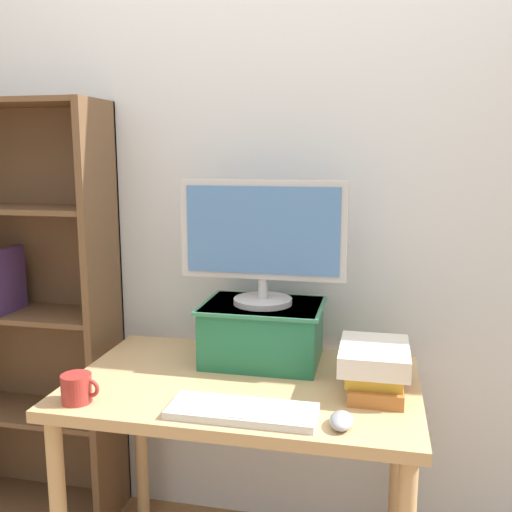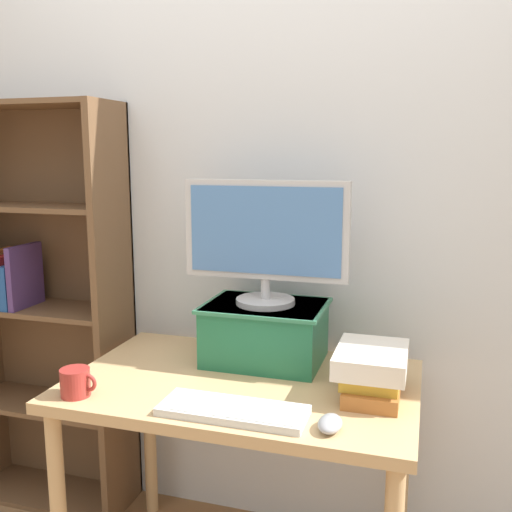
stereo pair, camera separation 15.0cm
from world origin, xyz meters
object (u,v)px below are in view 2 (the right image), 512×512
at_px(computer_mouse, 330,424).
at_px(desk, 243,407).
at_px(book_stack, 372,371).
at_px(computer_monitor, 265,238).
at_px(keyboard, 233,410).
at_px(bookshelf_unit, 40,304).
at_px(coffee_mug, 76,382).
at_px(riser_box, 265,331).

bearing_deg(computer_mouse, desk, 142.00).
height_order(desk, book_stack, book_stack).
xyz_separation_m(computer_monitor, keyboard, (0.03, -0.43, -0.43)).
relative_size(computer_monitor, keyboard, 1.37).
height_order(bookshelf_unit, keyboard, bookshelf_unit).
xyz_separation_m(bookshelf_unit, computer_mouse, (1.32, -0.55, -0.08)).
bearing_deg(desk, coffee_mug, -149.09).
height_order(riser_box, book_stack, riser_box).
xyz_separation_m(desk, bookshelf_unit, (-0.99, 0.30, 0.20)).
bearing_deg(coffee_mug, computer_mouse, 0.59).
relative_size(computer_monitor, coffee_mug, 4.87).
bearing_deg(coffee_mug, book_stack, 16.90).
distance_m(bookshelf_unit, coffee_mug, 0.79).
distance_m(computer_monitor, keyboard, 0.61).
xyz_separation_m(desk, riser_box, (0.02, 0.19, 0.21)).
bearing_deg(coffee_mug, riser_box, 44.14).
relative_size(bookshelf_unit, coffee_mug, 14.33).
distance_m(riser_box, coffee_mug, 0.65).
distance_m(computer_monitor, coffee_mug, 0.76).
relative_size(desk, book_stack, 4.13).
bearing_deg(riser_box, book_stack, -26.30).
height_order(computer_mouse, book_stack, book_stack).
xyz_separation_m(riser_box, coffee_mug, (-0.46, -0.45, -0.07)).
height_order(bookshelf_unit, book_stack, bookshelf_unit).
bearing_deg(bookshelf_unit, desk, -16.58).
height_order(desk, riser_box, riser_box).
relative_size(riser_box, coffee_mug, 3.57).
bearing_deg(book_stack, coffee_mug, -163.10).
relative_size(keyboard, coffee_mug, 3.56).
distance_m(keyboard, computer_mouse, 0.28).
xyz_separation_m(keyboard, coffee_mug, (-0.49, -0.02, 0.03)).
bearing_deg(computer_monitor, bookshelf_unit, 173.77).
bearing_deg(book_stack, keyboard, -146.34).
distance_m(riser_box, computer_mouse, 0.55).
distance_m(bookshelf_unit, book_stack, 1.44).
bearing_deg(book_stack, computer_monitor, 153.87).
distance_m(desk, book_stack, 0.45).
relative_size(keyboard, book_stack, 1.55).
distance_m(computer_monitor, computer_mouse, 0.68).
height_order(bookshelf_unit, computer_mouse, bookshelf_unit).
relative_size(computer_mouse, coffee_mug, 0.89).
bearing_deg(bookshelf_unit, riser_box, -6.15).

